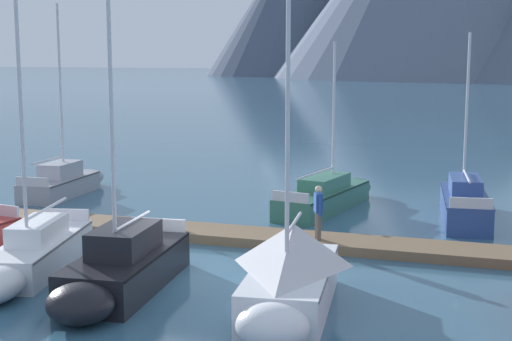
% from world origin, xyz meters
% --- Properties ---
extents(ground_plane, '(700.00, 700.00, 0.00)m').
position_xyz_m(ground_plane, '(0.00, 0.00, 0.00)').
color(ground_plane, '#335B75').
extents(dock, '(22.03, 2.90, 0.30)m').
position_xyz_m(dock, '(0.00, 4.00, 0.14)').
color(dock, brown).
rests_on(dock, ground).
extents(sailboat_nearest_berth, '(2.11, 5.78, 8.12)m').
position_xyz_m(sailboat_nearest_berth, '(-9.96, 8.86, 0.56)').
color(sailboat_nearest_berth, '#93939E').
rests_on(sailboat_nearest_berth, ground).
extents(sailboat_mid_dock_port, '(3.08, 6.44, 9.09)m').
position_xyz_m(sailboat_mid_dock_port, '(-3.65, -1.54, 0.57)').
color(sailboat_mid_dock_port, silver).
rests_on(sailboat_mid_dock_port, ground).
extents(sailboat_mid_dock_starboard, '(2.54, 6.04, 7.41)m').
position_xyz_m(sailboat_mid_dock_starboard, '(-0.57, -2.06, 0.64)').
color(sailboat_mid_dock_starboard, black).
rests_on(sailboat_mid_dock_starboard, ground).
extents(sailboat_far_berth, '(2.48, 7.17, 6.49)m').
position_xyz_m(sailboat_far_berth, '(1.51, 10.06, 0.54)').
color(sailboat_far_berth, '#336B56').
rests_on(sailboat_far_berth, ground).
extents(sailboat_outer_slip, '(2.67, 5.69, 8.77)m').
position_xyz_m(sailboat_outer_slip, '(3.83, -1.74, 0.94)').
color(sailboat_outer_slip, white).
rests_on(sailboat_outer_slip, ground).
extents(sailboat_end_of_dock, '(2.37, 6.32, 6.78)m').
position_xyz_m(sailboat_end_of_dock, '(6.68, 9.90, 0.65)').
color(sailboat_end_of_dock, navy).
rests_on(sailboat_end_of_dock, ground).
extents(person_on_dock, '(0.37, 0.53, 1.69)m').
position_xyz_m(person_on_dock, '(2.86, 3.90, 1.26)').
color(person_on_dock, brown).
rests_on(person_on_dock, dock).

